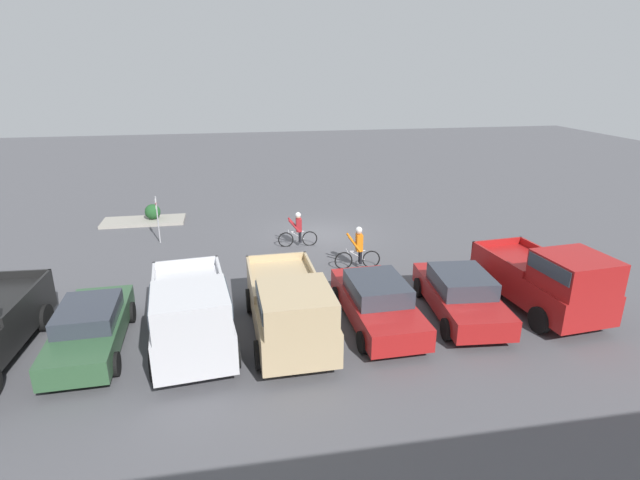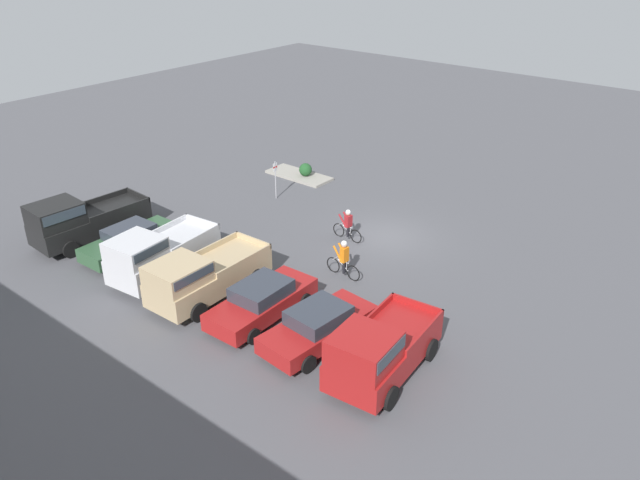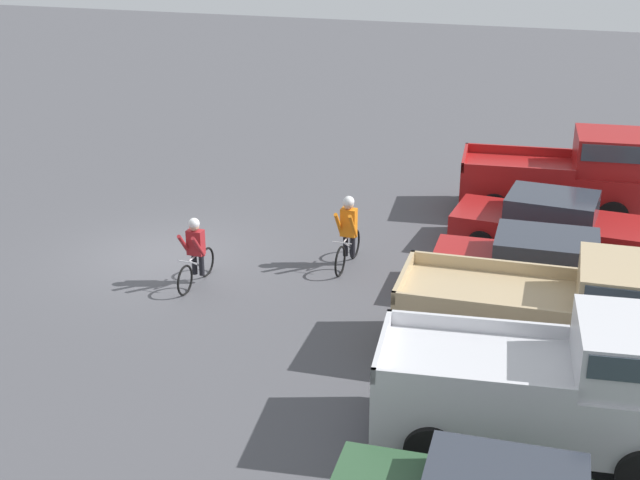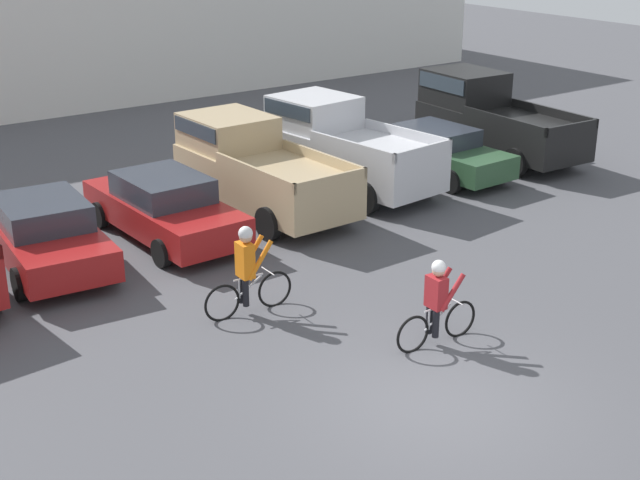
% 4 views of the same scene
% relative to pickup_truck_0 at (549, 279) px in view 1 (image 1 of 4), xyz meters
% --- Properties ---
extents(ground_plane, '(80.00, 80.00, 0.00)m').
position_rel_pickup_truck_0_xyz_m(ground_plane, '(5.77, -9.24, -1.20)').
color(ground_plane, '#4C4C51').
extents(pickup_truck_0, '(2.63, 5.04, 2.34)m').
position_rel_pickup_truck_0_xyz_m(pickup_truck_0, '(0.00, 0.00, 0.00)').
color(pickup_truck_0, maroon).
rests_on(pickup_truck_0, ground_plane).
extents(sedan_0, '(2.34, 4.77, 1.48)m').
position_rel_pickup_truck_0_xyz_m(sedan_0, '(2.84, -0.36, -0.45)').
color(sedan_0, maroon).
rests_on(sedan_0, ground_plane).
extents(sedan_1, '(2.10, 4.82, 1.49)m').
position_rel_pickup_truck_0_xyz_m(sedan_1, '(5.64, -0.31, -0.46)').
color(sedan_1, maroon).
rests_on(sedan_1, ground_plane).
extents(pickup_truck_1, '(2.38, 5.42, 2.16)m').
position_rel_pickup_truck_0_xyz_m(pickup_truck_1, '(8.43, 0.29, -0.08)').
color(pickup_truck_1, tan).
rests_on(pickup_truck_1, ground_plane).
extents(pickup_truck_2, '(2.67, 5.19, 2.32)m').
position_rel_pickup_truck_0_xyz_m(pickup_truck_2, '(11.20, 0.32, -0.00)').
color(pickup_truck_2, silver).
rests_on(pickup_truck_2, ground_plane).
extents(sedan_2, '(2.01, 4.69, 1.38)m').
position_rel_pickup_truck_0_xyz_m(sedan_2, '(14.04, -0.28, -0.49)').
color(sedan_2, '#2D5133').
rests_on(sedan_2, ground_plane).
extents(cyclist_0, '(1.78, 0.47, 1.61)m').
position_rel_pickup_truck_0_xyz_m(cyclist_0, '(7.07, -7.82, -0.39)').
color(cyclist_0, black).
rests_on(cyclist_0, ground_plane).
extents(cyclist_1, '(1.86, 0.47, 1.76)m').
position_rel_pickup_truck_0_xyz_m(cyclist_1, '(5.07, -4.84, -0.31)').
color(cyclist_1, black).
rests_on(cyclist_1, ground_plane).
extents(fire_lane_sign, '(0.06, 0.30, 2.19)m').
position_rel_pickup_truck_0_xyz_m(fire_lane_sign, '(13.25, -9.40, 0.13)').
color(fire_lane_sign, '#9E9EA3').
rests_on(fire_lane_sign, ground_plane).
extents(curb_island, '(4.12, 1.70, 0.15)m').
position_rel_pickup_truck_0_xyz_m(curb_island, '(14.46, -12.80, -1.12)').
color(curb_island, gray).
rests_on(curb_island, ground_plane).
extents(shrub, '(0.78, 0.78, 0.78)m').
position_rel_pickup_truck_0_xyz_m(shrub, '(13.98, -12.84, -0.65)').
color(shrub, '#1E4C23').
rests_on(shrub, curb_island).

